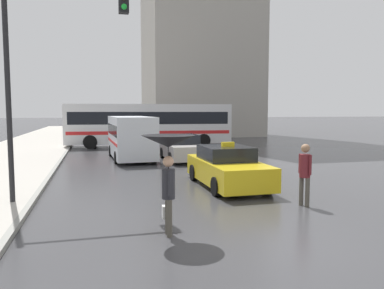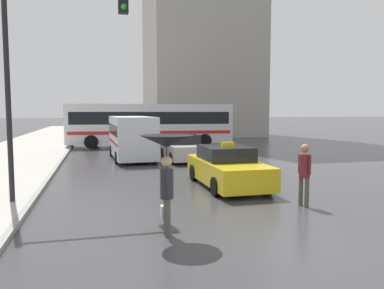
% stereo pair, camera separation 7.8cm
% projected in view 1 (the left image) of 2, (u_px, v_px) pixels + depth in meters
% --- Properties ---
extents(ground_plane, '(300.00, 300.00, 0.00)m').
position_uv_depth(ground_plane, '(255.00, 246.00, 7.28)').
color(ground_plane, '#38383A').
extents(taxi, '(1.91, 4.37, 1.55)m').
position_uv_depth(taxi, '(227.00, 168.00, 13.02)').
color(taxi, gold).
rests_on(taxi, ground_plane).
extents(sedan_red, '(1.91, 4.03, 1.36)m').
position_uv_depth(sedan_red, '(182.00, 148.00, 19.86)').
color(sedan_red, '#B7B2AD').
rests_on(sedan_red, ground_plane).
extents(ambulance_van, '(2.26, 5.60, 2.32)m').
position_uv_depth(ambulance_van, '(131.00, 136.00, 20.35)').
color(ambulance_van, silver).
rests_on(ambulance_van, ground_plane).
extents(city_bus, '(12.10, 3.33, 3.12)m').
position_uv_depth(city_bus, '(149.00, 123.00, 27.75)').
color(city_bus, silver).
rests_on(city_bus, ground_plane).
extents(pedestrian_with_umbrella, '(1.12, 1.12, 2.12)m').
position_uv_depth(pedestrian_with_umbrella, '(168.00, 153.00, 7.74)').
color(pedestrian_with_umbrella, '#4C473D').
rests_on(pedestrian_with_umbrella, ground_plane).
extents(pedestrian_man, '(0.36, 0.44, 1.72)m').
position_uv_depth(pedestrian_man, '(305.00, 170.00, 10.21)').
color(pedestrian_man, '#4C473D').
rests_on(pedestrian_man, ground_plane).
extents(traffic_light, '(3.32, 0.38, 6.48)m').
position_uv_depth(traffic_light, '(54.00, 44.00, 10.21)').
color(traffic_light, black).
rests_on(traffic_light, ground_plane).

